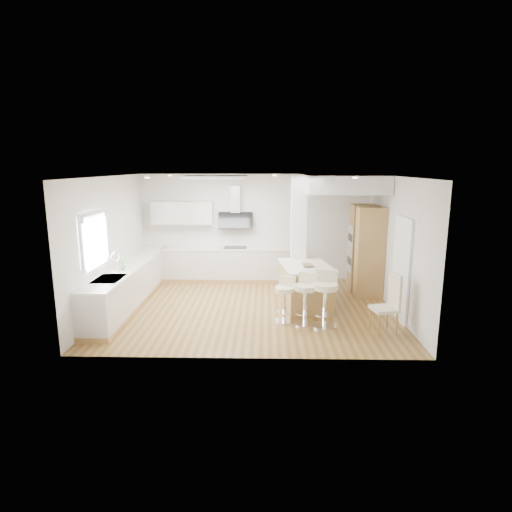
{
  "coord_description": "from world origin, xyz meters",
  "views": [
    {
      "loc": [
        0.31,
        -8.83,
        3.02
      ],
      "look_at": [
        0.09,
        0.4,
        1.06
      ],
      "focal_mm": 30.0,
      "sensor_mm": 36.0,
      "label": 1
    }
  ],
  "objects_px": {
    "peninsula": "(305,285)",
    "bar_stool_b": "(306,296)",
    "dining_chair": "(390,301)",
    "bar_stool_a": "(285,297)",
    "bar_stool_c": "(325,296)"
  },
  "relations": [
    {
      "from": "bar_stool_a",
      "to": "bar_stool_b",
      "type": "distance_m",
      "value": 0.42
    },
    {
      "from": "peninsula",
      "to": "dining_chair",
      "type": "bearing_deg",
      "value": -54.61
    },
    {
      "from": "bar_stool_a",
      "to": "bar_stool_c",
      "type": "distance_m",
      "value": 0.8
    },
    {
      "from": "peninsula",
      "to": "bar_stool_a",
      "type": "height_order",
      "value": "peninsula"
    },
    {
      "from": "peninsula",
      "to": "bar_stool_c",
      "type": "height_order",
      "value": "bar_stool_c"
    },
    {
      "from": "bar_stool_a",
      "to": "peninsula",
      "type": "bearing_deg",
      "value": 85.69
    },
    {
      "from": "peninsula",
      "to": "bar_stool_b",
      "type": "xyz_separation_m",
      "value": [
        -0.09,
        -1.09,
        0.1
      ]
    },
    {
      "from": "peninsula",
      "to": "dining_chair",
      "type": "xyz_separation_m",
      "value": [
        1.39,
        -1.48,
        0.13
      ]
    },
    {
      "from": "peninsula",
      "to": "bar_stool_b",
      "type": "height_order",
      "value": "bar_stool_b"
    },
    {
      "from": "peninsula",
      "to": "bar_stool_c",
      "type": "distance_m",
      "value": 1.24
    },
    {
      "from": "bar_stool_b",
      "to": "bar_stool_a",
      "type": "bearing_deg",
      "value": -174.39
    },
    {
      "from": "bar_stool_c",
      "to": "dining_chair",
      "type": "relative_size",
      "value": 0.97
    },
    {
      "from": "bar_stool_a",
      "to": "dining_chair",
      "type": "bearing_deg",
      "value": 7.2
    },
    {
      "from": "dining_chair",
      "to": "bar_stool_a",
      "type": "bearing_deg",
      "value": 152.1
    },
    {
      "from": "bar_stool_b",
      "to": "dining_chair",
      "type": "distance_m",
      "value": 1.54
    }
  ]
}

